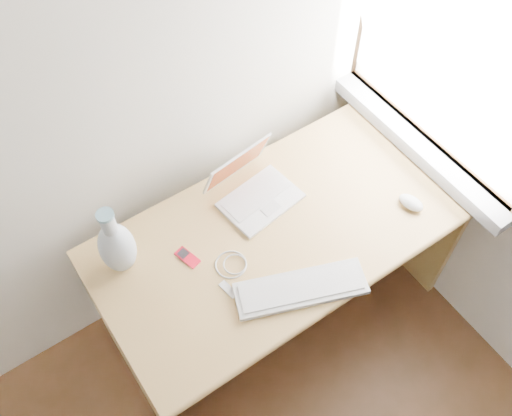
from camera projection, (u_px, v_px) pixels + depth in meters
window at (455, 44)px, 1.90m from camera, size 0.11×0.99×1.10m
desk at (268, 241)px, 2.33m from camera, size 1.41×0.71×0.75m
laptop at (255, 188)px, 2.16m from camera, size 0.31×0.28×0.20m
external_keyboard at (301, 288)px, 1.96m from camera, size 0.48×0.29×0.02m
mouse at (411, 203)px, 2.16m from camera, size 0.08×0.11×0.04m
ipod at (188, 257)px, 2.04m from camera, size 0.07×0.10×0.01m
cable_coil at (231, 264)px, 2.02m from camera, size 0.15×0.15×0.01m
remote at (228, 289)px, 1.96m from camera, size 0.04×0.08×0.01m
vase at (117, 246)px, 1.92m from camera, size 0.13×0.13×0.32m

